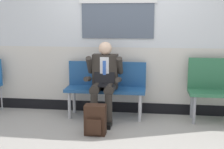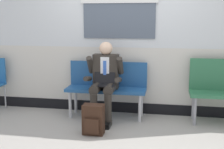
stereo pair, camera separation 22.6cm
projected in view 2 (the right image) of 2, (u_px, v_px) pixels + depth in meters
The scene contains 6 objects.
ground_plane at pixel (118, 127), 4.54m from camera, with size 18.00×18.00×0.00m, color #9E9991.
station_wall at pixel (126, 26), 5.03m from camera, with size 6.49×0.16×2.98m.
bench_with_person at pixel (107, 84), 4.98m from camera, with size 1.29×0.42×0.89m.
bench_empty at pixel (224, 87), 4.65m from camera, with size 1.04×0.42×0.98m.
person_seated at pixel (104, 79), 4.76m from camera, with size 0.57×0.70×1.24m.
backpack at pixel (93, 120), 4.22m from camera, with size 0.29×0.22×0.42m.
Camera 2 is at (0.70, -4.27, 1.60)m, focal length 48.72 mm.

